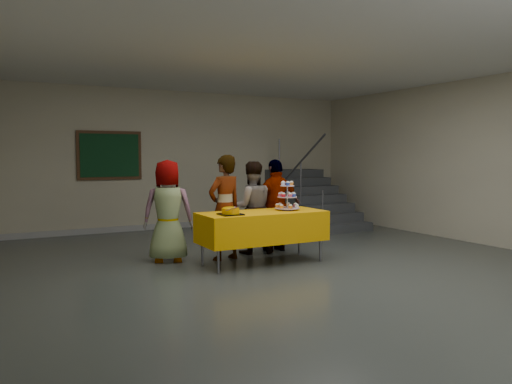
% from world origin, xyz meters
% --- Properties ---
extents(room_shell, '(10.00, 10.04, 3.02)m').
position_xyz_m(room_shell, '(0.00, 0.02, 2.13)').
color(room_shell, '#4C514C').
rests_on(room_shell, ground).
extents(bake_table, '(1.88, 0.78, 0.77)m').
position_xyz_m(bake_table, '(-0.27, 0.92, 0.56)').
color(bake_table, '#595960').
rests_on(bake_table, ground).
extents(cupcake_stand, '(0.38, 0.38, 0.44)m').
position_xyz_m(cupcake_stand, '(0.18, 0.95, 0.94)').
color(cupcake_stand, silver).
rests_on(cupcake_stand, bake_table).
extents(bear_cake, '(0.32, 0.36, 0.12)m').
position_xyz_m(bear_cake, '(-0.85, 0.79, 0.83)').
color(bear_cake, black).
rests_on(bear_cake, bake_table).
extents(schoolchild_a, '(0.87, 0.72, 1.54)m').
position_xyz_m(schoolchild_a, '(-1.45, 1.71, 0.77)').
color(schoolchild_a, slate).
rests_on(schoolchild_a, ground).
extents(schoolchild_b, '(0.66, 0.52, 1.61)m').
position_xyz_m(schoolchild_b, '(-0.64, 1.43, 0.80)').
color(schoolchild_b, slate).
rests_on(schoolchild_b, ground).
extents(schoolchild_c, '(0.85, 0.74, 1.50)m').
position_xyz_m(schoolchild_c, '(-0.05, 1.68, 0.75)').
color(schoolchild_c, slate).
rests_on(schoolchild_c, ground).
extents(schoolchild_d, '(0.90, 0.38, 1.54)m').
position_xyz_m(schoolchild_d, '(0.41, 1.66, 0.77)').
color(schoolchild_d, '#5D5C65').
rests_on(schoolchild_d, ground).
extents(staircase, '(1.30, 2.40, 2.04)m').
position_xyz_m(staircase, '(2.70, 4.13, 0.49)').
color(staircase, '#424447').
rests_on(staircase, ground).
extents(noticeboard, '(1.30, 0.05, 1.00)m').
position_xyz_m(noticeboard, '(-1.61, 4.96, 1.60)').
color(noticeboard, '#472B16').
rests_on(noticeboard, ground).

